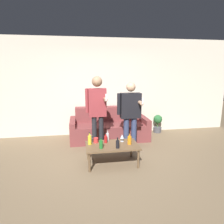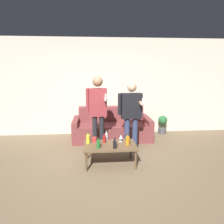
{
  "view_description": "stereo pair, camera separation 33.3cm",
  "coord_description": "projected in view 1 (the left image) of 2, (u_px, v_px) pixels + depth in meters",
  "views": [
    {
      "loc": [
        -0.53,
        -3.36,
        1.85
      ],
      "look_at": [
        0.16,
        0.79,
        0.95
      ],
      "focal_mm": 32.0,
      "sensor_mm": 36.0,
      "label": 1
    },
    {
      "loc": [
        -0.2,
        -3.4,
        1.85
      ],
      "look_at": [
        0.16,
        0.79,
        0.95
      ],
      "focal_mm": 32.0,
      "sensor_mm": 36.0,
      "label": 2
    }
  ],
  "objects": [
    {
      "name": "ground_plane",
      "position": [
        111.0,
        171.0,
        3.71
      ],
      "size": [
        16.0,
        16.0,
        0.0
      ],
      "primitive_type": "plane",
      "color": "#756047"
    },
    {
      "name": "wall_back",
      "position": [
        98.0,
        87.0,
        5.65
      ],
      "size": [
        8.0,
        0.06,
        2.7
      ],
      "color": "beige",
      "rests_on": "ground_plane"
    },
    {
      "name": "couch",
      "position": [
        109.0,
        128.0,
        5.42
      ],
      "size": [
        2.06,
        0.91,
        0.83
      ],
      "color": "brown",
      "rests_on": "ground_plane"
    },
    {
      "name": "coffee_table",
      "position": [
        112.0,
        147.0,
        3.93
      ],
      "size": [
        1.03,
        0.62,
        0.4
      ],
      "color": "brown",
      "rests_on": "ground_plane"
    },
    {
      "name": "bottle_orange",
      "position": [
        118.0,
        144.0,
        3.74
      ],
      "size": [
        0.07,
        0.07,
        0.21
      ],
      "color": "black",
      "rests_on": "coffee_table"
    },
    {
      "name": "bottle_green",
      "position": [
        90.0,
        140.0,
        3.93
      ],
      "size": [
        0.07,
        0.07,
        0.24
      ],
      "color": "yellow",
      "rests_on": "coffee_table"
    },
    {
      "name": "bottle_dark",
      "position": [
        108.0,
        137.0,
        4.12
      ],
      "size": [
        0.06,
        0.06,
        0.23
      ],
      "color": "silver",
      "rests_on": "coffee_table"
    },
    {
      "name": "bottle_yellow",
      "position": [
        129.0,
        140.0,
        3.94
      ],
      "size": [
        0.08,
        0.08,
        0.22
      ],
      "color": "orange",
      "rests_on": "coffee_table"
    },
    {
      "name": "bottle_red",
      "position": [
        101.0,
        144.0,
        3.72
      ],
      "size": [
        0.07,
        0.07,
        0.21
      ],
      "color": "#23752D",
      "rests_on": "coffee_table"
    },
    {
      "name": "bottle_clear",
      "position": [
        106.0,
        139.0,
        4.02
      ],
      "size": [
        0.06,
        0.06,
        0.2
      ],
      "color": "#B21E1E",
      "rests_on": "coffee_table"
    },
    {
      "name": "wine_glass_near",
      "position": [
        91.0,
        137.0,
        4.03
      ],
      "size": [
        0.07,
        0.07,
        0.18
      ],
      "color": "silver",
      "rests_on": "coffee_table"
    },
    {
      "name": "wine_glass_far",
      "position": [
        122.0,
        137.0,
        4.09
      ],
      "size": [
        0.08,
        0.08,
        0.15
      ],
      "color": "silver",
      "rests_on": "coffee_table"
    },
    {
      "name": "cup_on_table",
      "position": [
        96.0,
        140.0,
        4.03
      ],
      "size": [
        0.09,
        0.09,
        0.1
      ],
      "color": "red",
      "rests_on": "coffee_table"
    },
    {
      "name": "person_standing_left",
      "position": [
        97.0,
        107.0,
        4.4
      ],
      "size": [
        0.46,
        0.43,
        1.71
      ],
      "color": "#232328",
      "rests_on": "ground_plane"
    },
    {
      "name": "person_standing_right",
      "position": [
        130.0,
        111.0,
        4.56
      ],
      "size": [
        0.54,
        0.42,
        1.57
      ],
      "color": "navy",
      "rests_on": "ground_plane"
    },
    {
      "name": "potted_plant",
      "position": [
        158.0,
        123.0,
        5.94
      ],
      "size": [
        0.26,
        0.26,
        0.53
      ],
      "color": "#4C4C51",
      "rests_on": "ground_plane"
    }
  ]
}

